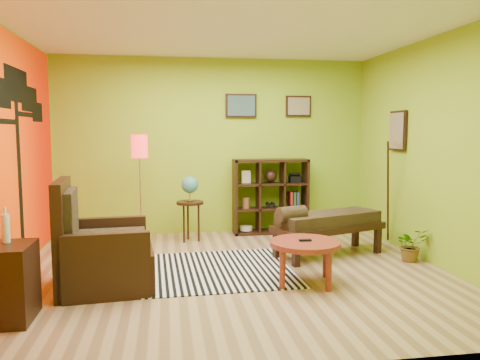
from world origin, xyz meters
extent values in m
plane|color=tan|center=(0.00, 0.00, 0.00)|extent=(5.00, 5.00, 0.00)
cube|color=#89B120|center=(0.00, 2.25, 1.40)|extent=(5.00, 0.04, 2.80)
cube|color=#89B120|center=(0.00, -2.25, 1.40)|extent=(5.00, 0.04, 2.80)
cube|color=#89B120|center=(2.50, 0.00, 1.40)|extent=(0.04, 4.50, 2.80)
cube|color=white|center=(0.00, 0.00, 2.80)|extent=(5.00, 4.50, 0.04)
cube|color=#FF4300|center=(-2.48, 0.00, 1.40)|extent=(0.01, 4.45, 2.75)
cube|color=black|center=(-2.46, 0.55, 1.05)|extent=(0.01, 0.14, 2.10)
cube|color=black|center=(-2.46, 0.05, 2.05)|extent=(0.01, 0.65, 0.32)
cube|color=black|center=(-2.46, 0.60, 2.18)|extent=(0.01, 0.85, 0.40)
cube|color=black|center=(-2.46, 1.10, 2.05)|extent=(0.01, 0.70, 0.32)
cube|color=black|center=(-2.46, 1.45, 1.90)|extent=(0.01, 0.50, 0.26)
cube|color=black|center=(0.45, 2.22, 2.05)|extent=(0.50, 0.03, 0.38)
cube|color=#416466|center=(0.45, 2.19, 2.05)|extent=(0.44, 0.01, 0.32)
cube|color=black|center=(1.40, 2.22, 2.05)|extent=(0.42, 0.03, 0.34)
cube|color=gray|center=(1.40, 2.19, 2.05)|extent=(0.36, 0.01, 0.28)
cube|color=black|center=(2.47, 0.90, 1.65)|extent=(0.03, 0.44, 0.56)
cube|color=gray|center=(2.44, 0.90, 1.65)|extent=(0.01, 0.38, 0.50)
cylinder|color=black|center=(2.35, 0.90, 0.78)|extent=(0.23, 0.34, 1.46)
cone|color=silver|center=(2.35, 0.75, 1.52)|extent=(0.08, 0.09, 0.16)
cube|color=white|center=(-0.39, 0.12, 0.01)|extent=(2.24, 1.74, 0.01)
cylinder|color=maroon|center=(0.72, -0.49, 0.44)|extent=(0.76, 0.76, 0.05)
cylinder|color=maroon|center=(1.01, -0.33, 0.21)|extent=(0.06, 0.06, 0.41)
cylinder|color=maroon|center=(0.55, -0.20, 0.21)|extent=(0.06, 0.06, 0.41)
cylinder|color=maroon|center=(0.88, -0.79, 0.21)|extent=(0.06, 0.06, 0.41)
cylinder|color=maroon|center=(0.42, -0.66, 0.21)|extent=(0.06, 0.06, 0.41)
cube|color=black|center=(0.72, -0.49, 0.48)|extent=(0.13, 0.05, 0.02)
cube|color=black|center=(-1.38, -0.29, 0.21)|extent=(1.00, 0.98, 0.42)
cube|color=black|center=(-1.81, -0.33, 0.58)|extent=(0.19, 0.91, 1.15)
cube|color=black|center=(-1.34, -0.71, 0.33)|extent=(0.84, 0.18, 0.67)
cube|color=black|center=(-1.42, 0.14, 0.33)|extent=(0.84, 0.18, 0.67)
cube|color=#F3C06B|center=(-1.34, -0.28, 0.49)|extent=(0.79, 0.78, 0.15)
cube|color=#F3C06B|center=(-1.73, -0.32, 0.78)|extent=(0.16, 0.68, 0.52)
cylinder|color=white|center=(-2.15, -0.97, 0.80)|extent=(0.07, 0.07, 0.25)
cylinder|color=white|center=(-2.15, -0.97, 0.95)|extent=(0.02, 0.02, 0.07)
cylinder|color=silver|center=(-1.12, 1.43, 0.01)|extent=(0.24, 0.24, 0.03)
cylinder|color=silver|center=(-1.12, 1.43, 0.74)|extent=(0.02, 0.02, 1.48)
cylinder|color=red|center=(-1.12, 1.43, 1.43)|extent=(0.23, 0.23, 0.32)
cylinder|color=black|center=(-0.41, 1.66, 0.58)|extent=(0.40, 0.40, 0.04)
cylinder|color=black|center=(-0.29, 1.62, 0.28)|extent=(0.03, 0.03, 0.56)
cylinder|color=black|center=(-0.44, 1.79, 0.28)|extent=(0.03, 0.03, 0.56)
cylinder|color=black|center=(-0.51, 1.57, 0.28)|extent=(0.03, 0.03, 0.56)
cylinder|color=gold|center=(-0.41, 1.66, 0.62)|extent=(0.10, 0.10, 0.02)
cylinder|color=gold|center=(-0.41, 1.66, 0.68)|extent=(0.02, 0.02, 0.10)
sphere|color=#266FB7|center=(-0.41, 1.66, 0.85)|extent=(0.25, 0.25, 0.25)
cube|color=black|center=(0.32, 2.03, 0.60)|extent=(0.04, 0.35, 1.20)
cube|color=black|center=(1.48, 2.03, 0.60)|extent=(0.04, 0.35, 1.20)
cube|color=black|center=(0.90, 2.03, 0.02)|extent=(1.20, 0.35, 0.04)
cube|color=black|center=(0.90, 2.03, 1.18)|extent=(1.20, 0.35, 0.04)
cube|color=black|center=(0.70, 2.03, 0.60)|extent=(0.03, 0.33, 1.12)
cube|color=black|center=(1.10, 2.03, 0.60)|extent=(0.03, 0.33, 1.12)
cube|color=black|center=(0.90, 2.03, 0.40)|extent=(1.12, 0.33, 0.03)
cube|color=black|center=(0.90, 2.03, 0.80)|extent=(1.12, 0.33, 0.03)
cylinder|color=beige|center=(0.50, 2.03, 0.09)|extent=(0.20, 0.20, 0.07)
sphere|color=black|center=(0.90, 2.03, 0.93)|extent=(0.20, 0.20, 0.20)
cube|color=black|center=(1.30, 2.03, 0.87)|extent=(0.18, 0.15, 0.10)
cylinder|color=black|center=(0.86, 2.03, 0.47)|extent=(0.06, 0.12, 0.06)
cylinder|color=black|center=(0.94, 2.03, 0.47)|extent=(0.06, 0.12, 0.06)
ellipsoid|color=#384C26|center=(1.30, 2.03, 0.10)|extent=(0.18, 0.18, 0.09)
cylinder|color=brown|center=(0.50, 2.03, 0.50)|extent=(0.12, 0.12, 0.18)
cube|color=beige|center=(0.50, 2.03, 0.92)|extent=(0.14, 0.03, 0.20)
cube|color=maroon|center=(1.23, 2.03, 0.54)|extent=(0.04, 0.18, 0.26)
cube|color=#1E4C1E|center=(1.28, 2.03, 0.54)|extent=(0.04, 0.18, 0.26)
cube|color=navy|center=(1.34, 2.03, 0.54)|extent=(0.04, 0.18, 0.26)
cube|color=black|center=(1.36, 0.56, 0.38)|extent=(1.62, 1.03, 0.09)
cube|color=#F3C06B|center=(1.36, 0.56, 0.50)|extent=(1.49, 0.93, 0.15)
cylinder|color=#F3C06B|center=(0.79, 0.35, 0.61)|extent=(0.42, 0.31, 0.20)
cube|color=black|center=(1.92, 0.99, 0.17)|extent=(0.10, 0.10, 0.34)
cube|color=black|center=(0.65, 0.53, 0.17)|extent=(0.10, 0.10, 0.34)
cube|color=black|center=(2.06, 0.58, 0.17)|extent=(0.10, 0.10, 0.34)
cube|color=black|center=(0.79, 0.12, 0.17)|extent=(0.10, 0.10, 0.34)
imported|color=#26661E|center=(2.30, 0.13, 0.17)|extent=(0.41, 0.45, 0.33)
camera|label=1|loc=(-0.75, -5.26, 1.65)|focal=35.00mm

